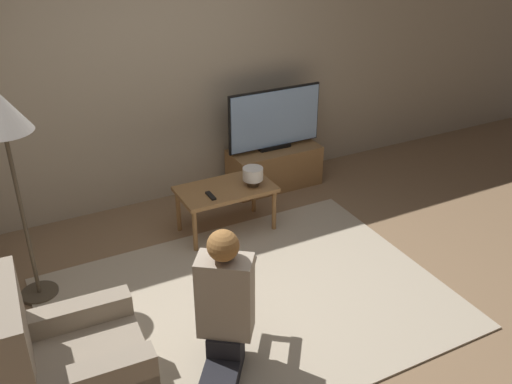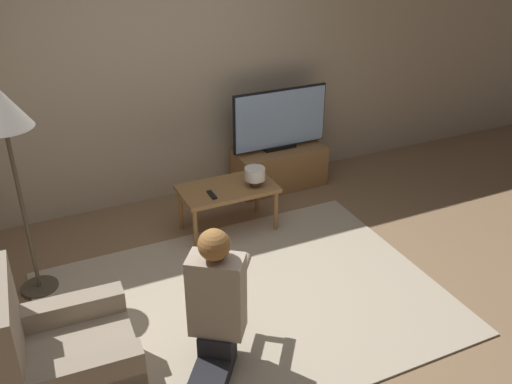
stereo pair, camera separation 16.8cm
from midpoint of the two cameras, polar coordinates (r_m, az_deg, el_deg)
name	(u,v)px [view 2 (the right image)]	position (r m, az deg, el deg)	size (l,w,h in m)	color
ground_plane	(246,303)	(4.35, 0.11, -11.07)	(10.00, 10.00, 0.00)	#896B4C
wall_back	(159,69)	(5.39, -8.82, 12.10)	(10.00, 0.06, 2.60)	tan
rug	(246,302)	(4.34, 0.11, -10.99)	(2.91, 2.14, 0.02)	#BCAD93
tv_stand	(279,167)	(5.90, 3.16, 2.46)	(0.93, 0.41, 0.42)	olive
tv	(280,119)	(5.70, 3.28, 7.25)	(1.00, 0.08, 0.62)	black
coffee_table	(228,192)	(5.03, -1.91, -0.02)	(0.84, 0.48, 0.44)	olive
floor_lamp	(4,121)	(4.12, -22.86, 6.54)	(0.39, 0.39, 1.62)	#4C4233
armchair	(62,365)	(3.62, -17.51, -16.21)	(0.80, 0.73, 0.92)	gray
person_kneeling	(216,301)	(3.56, -2.62, -10.82)	(0.66, 0.78, 1.00)	#232328
table_lamp	(255,175)	(4.98, 0.85, 1.71)	(0.18, 0.18, 0.17)	#4C3823
remote	(212,195)	(4.86, -3.45, -0.29)	(0.04, 0.15, 0.02)	black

